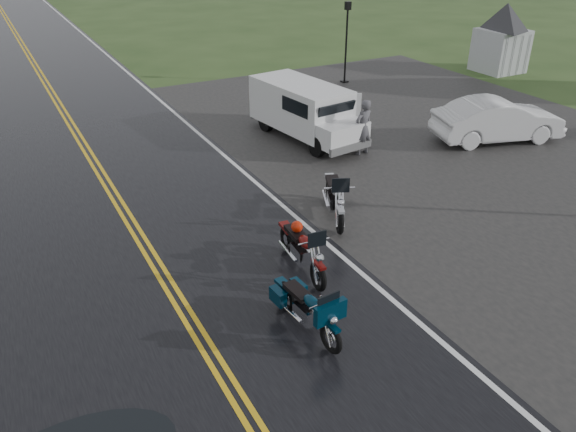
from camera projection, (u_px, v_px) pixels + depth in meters
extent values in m
plane|color=#2D471E|center=(205.00, 346.00, 10.14)|extent=(120.00, 120.00, 0.00)
cube|color=black|center=(91.00, 158.00, 17.87)|extent=(8.00, 100.00, 0.04)
cube|color=black|center=(462.00, 148.00, 18.62)|extent=(14.00, 24.00, 0.03)
imported|color=#4C4B50|center=(363.00, 128.00, 17.77)|extent=(0.72, 0.53, 1.79)
imported|color=silver|center=(498.00, 121.00, 18.95)|extent=(4.59, 2.67, 1.43)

